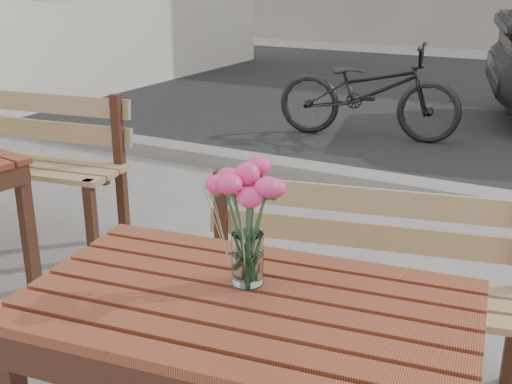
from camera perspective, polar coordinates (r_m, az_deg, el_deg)
street at (r=6.81m, az=21.37°, el=4.57°), size 30.00×8.12×0.12m
main_table at (r=1.83m, az=-0.82°, el=-12.94°), size 1.32×0.88×0.76m
main_bench at (r=2.60m, az=9.27°, el=-6.16°), size 1.39×0.68×0.83m
main_vase at (r=1.76m, az=-0.78°, el=-1.61°), size 0.20×0.20×0.36m
second_bench at (r=4.27m, az=-20.58°, el=3.93°), size 1.56×0.68×0.94m
bicycle at (r=6.44m, az=9.97°, el=8.84°), size 1.86×0.90×0.94m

